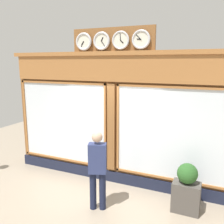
{
  "coord_description": "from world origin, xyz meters",
  "views": [
    {
      "loc": [
        -2.46,
        5.51,
        3.05
      ],
      "look_at": [
        0.0,
        0.0,
        1.84
      ],
      "focal_mm": 39.85,
      "sensor_mm": 36.0,
      "label": 1
    }
  ],
  "objects": [
    {
      "name": "shop_facade",
      "position": [
        0.0,
        -0.12,
        1.69
      ],
      "size": [
        5.91,
        0.42,
        3.85
      ],
      "color": "brown",
      "rests_on": "ground_plane"
    },
    {
      "name": "pedestrian",
      "position": [
        -0.24,
        1.27,
        0.93
      ],
      "size": [
        0.41,
        0.33,
        1.69
      ],
      "color": "#191E38",
      "rests_on": "ground_plane"
    },
    {
      "name": "planter_box",
      "position": [
        -1.95,
        0.61,
        0.31
      ],
      "size": [
        0.56,
        0.36,
        0.63
      ],
      "primitive_type": "cube",
      "color": "#4C4742",
      "rests_on": "ground_plane"
    },
    {
      "name": "planter_shrub",
      "position": [
        -1.95,
        0.61,
        0.84
      ],
      "size": [
        0.42,
        0.42,
        0.42
      ],
      "primitive_type": "sphere",
      "color": "#285623",
      "rests_on": "planter_box"
    }
  ]
}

